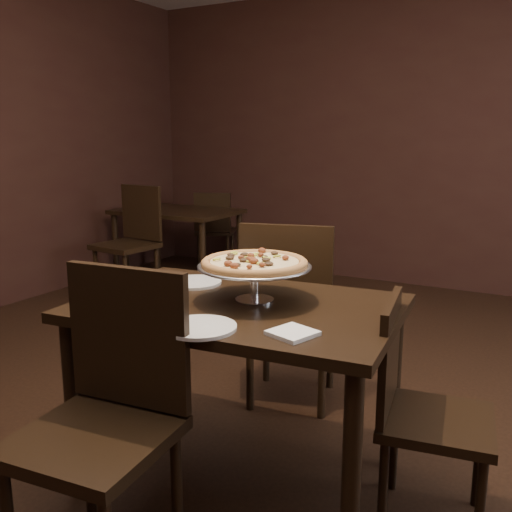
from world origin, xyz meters
The scene contains 16 objects.
room centered at (0.06, 0.03, 1.40)m, with size 6.04×7.04×2.84m.
dining_table centered at (0.05, -0.11, 0.67)m, with size 1.31×0.94×0.78m.
background_table centered at (-2.20, 2.50, 0.62)m, with size 1.15×0.77×0.72m.
pizza_stand centered at (0.09, -0.05, 0.93)m, with size 0.46×0.46×0.19m.
parmesan_shaker centered at (-0.14, -0.28, 0.83)m, with size 0.07×0.07×0.12m.
pepper_flake_shaker centered at (-0.12, -0.25, 0.82)m, with size 0.05×0.05×0.09m.
packet_caddy centered at (-0.36, -0.27, 0.81)m, with size 0.10×0.10×0.08m.
napkin_stack centered at (0.40, -0.34, 0.78)m, with size 0.14×0.14×0.01m, color white.
plate_left centered at (-0.28, 0.06, 0.78)m, with size 0.24×0.24×0.01m, color silver.
plate_near centered at (0.09, -0.44, 0.78)m, with size 0.25×0.25×0.01m, color silver.
serving_spatula centered at (0.22, -0.10, 0.93)m, with size 0.13×0.13×0.02m.
chair_far centered at (-0.07, 0.62, 0.55)m, with size 0.57×0.57×1.00m.
chair_near centered at (-0.10, -0.70, 0.55)m, with size 0.51×0.51×1.00m.
chair_side centered at (0.75, 0.00, 0.46)m, with size 0.45×0.45×0.85m.
bg_chair_far centered at (-2.18, 3.14, 0.46)m, with size 0.51×0.51×0.84m.
bg_chair_near centered at (-2.23, 1.86, 0.54)m, with size 0.51×0.51×0.99m.
Camera 1 is at (1.16, -1.97, 1.43)m, focal length 40.00 mm.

